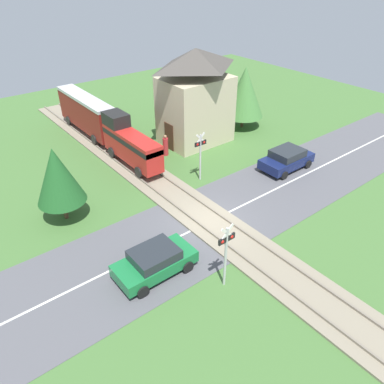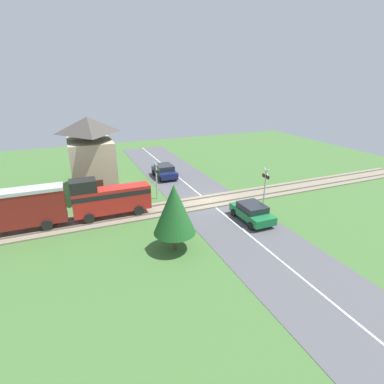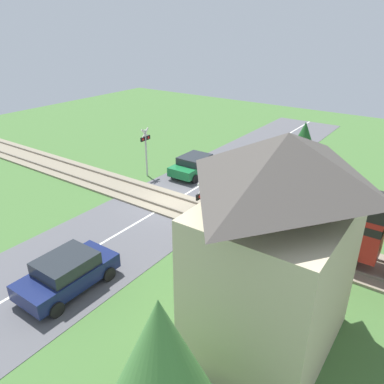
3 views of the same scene
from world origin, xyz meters
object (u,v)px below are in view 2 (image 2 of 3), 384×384
object	(u,v)px
station_building	(91,158)
train	(51,204)
car_far_side	(164,171)
crossing_signal_east_approach	(156,176)
crossing_signal_west_approach	(265,182)
car_near_crossing	(252,212)
pedestrian_by_station	(107,197)

from	to	relation	value
station_building	train	bearing A→B (deg)	150.29
car_far_side	station_building	bearing A→B (deg)	105.24
train	crossing_signal_east_approach	world-z (taller)	train
crossing_signal_west_approach	station_building	bearing A→B (deg)	56.11
car_near_crossing	crossing_signal_east_approach	xyz separation A→B (m)	(7.20, 5.44, 1.41)
car_near_crossing	car_far_side	distance (m)	13.23
car_near_crossing	car_far_side	xyz separation A→B (m)	(12.92, 2.88, 0.04)
car_near_crossing	station_building	xyz separation A→B (m)	(10.84, 10.50, 2.76)
car_near_crossing	crossing_signal_west_approach	xyz separation A→B (m)	(2.07, -2.56, 1.41)
car_near_crossing	station_building	bearing A→B (deg)	44.10
train	crossing_signal_west_approach	size ratio (longest dim) A/B	4.17
station_building	pedestrian_by_station	bearing A→B (deg)	-169.29
station_building	pedestrian_by_station	size ratio (longest dim) A/B	4.44
car_near_crossing	pedestrian_by_station	xyz separation A→B (m)	(7.50, 9.87, 0.00)
train	pedestrian_by_station	distance (m)	5.19
station_building	crossing_signal_west_approach	bearing A→B (deg)	-123.89
car_near_crossing	pedestrian_by_station	distance (m)	12.40
car_far_side	car_near_crossing	bearing A→B (deg)	-167.43
train	station_building	bearing A→B (deg)	-29.71
car_far_side	train	bearing A→B (deg)	126.57
pedestrian_by_station	train	bearing A→B (deg)	124.44
train	station_building	distance (m)	7.33
crossing_signal_west_approach	pedestrian_by_station	distance (m)	13.64
station_building	car_far_side	bearing A→B (deg)	-74.76
crossing_signal_east_approach	car_near_crossing	bearing A→B (deg)	-142.95
crossing_signal_west_approach	pedestrian_by_station	xyz separation A→B (m)	(5.43, 12.43, -1.41)
car_far_side	crossing_signal_west_approach	xyz separation A→B (m)	(-10.85, -5.44, 1.38)
train	crossing_signal_west_approach	bearing A→B (deg)	-98.79
car_far_side	crossing_signal_east_approach	distance (m)	6.41
train	car_near_crossing	size ratio (longest dim) A/B	3.66
car_far_side	pedestrian_by_station	xyz separation A→B (m)	(-5.42, 6.99, -0.03)
car_near_crossing	station_building	size ratio (longest dim) A/B	0.53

